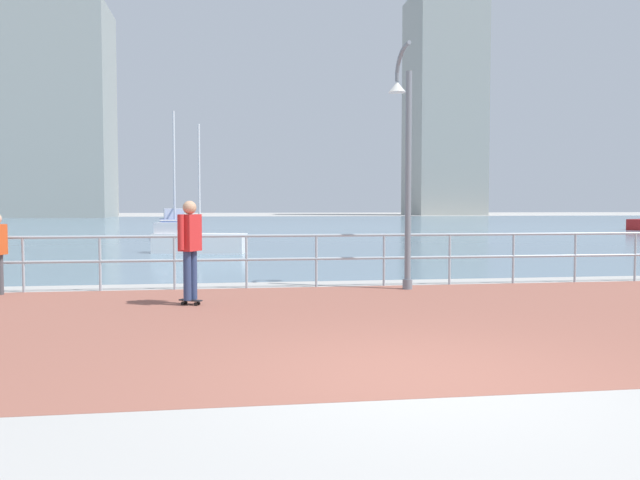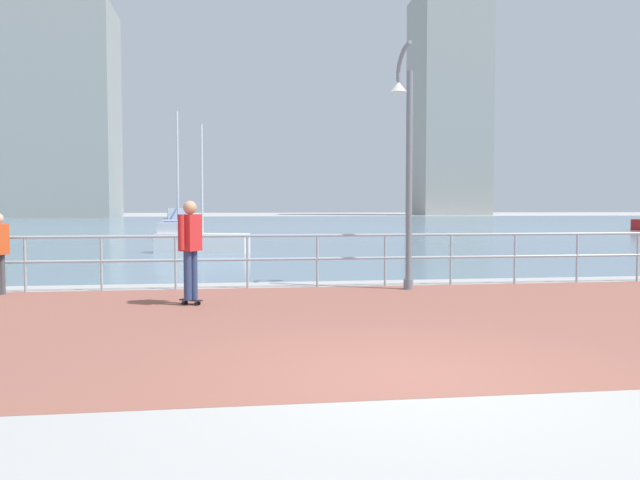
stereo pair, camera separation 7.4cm
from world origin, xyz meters
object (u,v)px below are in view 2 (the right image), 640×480
object	(u,v)px
skateboarder	(190,242)
sailboat_gray	(178,226)
sailboat_yellow	(199,241)
lamppost	(406,153)

from	to	relation	value
skateboarder	sailboat_gray	distance (m)	22.45
sailboat_gray	sailboat_yellow	bearing A→B (deg)	-81.66
skateboarder	sailboat_gray	bearing A→B (deg)	94.94
sailboat_yellow	sailboat_gray	size ratio (longest dim) A/B	0.70
lamppost	sailboat_gray	size ratio (longest dim) A/B	0.76
skateboarder	sailboat_yellow	distance (m)	12.03
skateboarder	sailboat_yellow	bearing A→B (deg)	91.98
lamppost	sailboat_yellow	size ratio (longest dim) A/B	1.08
lamppost	sailboat_gray	bearing A→B (deg)	106.19
skateboarder	sailboat_gray	xyz separation A→B (m)	(-1.93, 22.36, -0.43)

